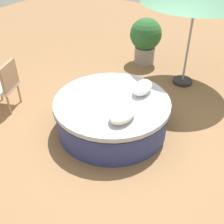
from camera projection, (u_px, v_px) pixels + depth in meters
ground_plane at (112, 128)px, 5.12m from camera, size 16.00×16.00×0.00m
round_bed at (112, 114)px, 4.94m from camera, size 2.01×2.01×0.61m
throw_pillow_0 at (122, 114)px, 4.28m from camera, size 0.54×0.35×0.19m
throw_pillow_1 at (142, 88)px, 4.90m from camera, size 0.49×0.29×0.22m
patio_chair at (5, 83)px, 5.34m from camera, size 0.66×0.65×0.98m
planter at (146, 38)px, 6.96m from camera, size 0.79×0.79×1.16m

